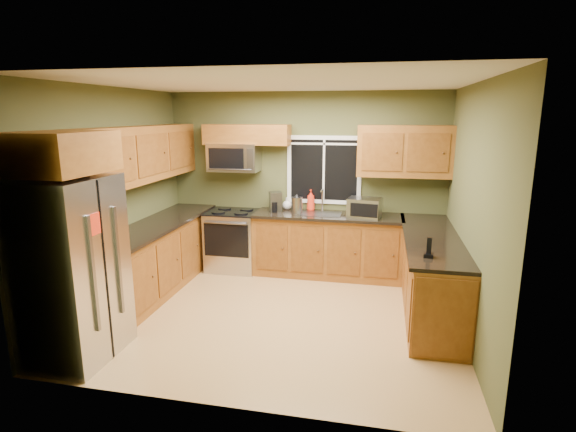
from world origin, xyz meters
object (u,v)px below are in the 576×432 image
at_px(microwave, 234,157).
at_px(cordless_phone, 429,251).
at_px(soap_bottle_a, 311,200).
at_px(toaster_oven, 364,208).
at_px(coffee_maker, 275,202).
at_px(kettle, 297,204).
at_px(soap_bottle_c, 287,204).
at_px(range, 233,240).
at_px(refrigerator, 72,270).
at_px(paper_towel_roll, 369,207).

relative_size(microwave, cordless_phone, 3.61).
relative_size(microwave, soap_bottle_a, 2.39).
relative_size(toaster_oven, coffee_maker, 1.69).
bearing_deg(kettle, soap_bottle_a, 54.75).
bearing_deg(toaster_oven, cordless_phone, -66.80).
distance_m(microwave, soap_bottle_a, 1.33).
relative_size(soap_bottle_c, cordless_phone, 0.86).
bearing_deg(coffee_maker, range, -174.35).
bearing_deg(range, soap_bottle_a, 11.14).
distance_m(range, coffee_maker, 0.90).
bearing_deg(microwave, coffee_maker, -6.18).
relative_size(range, cordless_phone, 4.45).
distance_m(soap_bottle_a, soap_bottle_c, 0.38).
distance_m(coffee_maker, soap_bottle_c, 0.22).
height_order(soap_bottle_c, cordless_phone, cordless_phone).
bearing_deg(range, kettle, -0.58).
xyz_separation_m(refrigerator, soap_bottle_c, (1.49, 3.00, 0.13)).
bearing_deg(paper_towel_roll, coffee_maker, 178.13).
relative_size(coffee_maker, soap_bottle_a, 0.92).
distance_m(coffee_maker, cordless_phone, 2.76).
height_order(range, soap_bottle_a, soap_bottle_a).
xyz_separation_m(paper_towel_roll, cordless_phone, (0.67, -1.80, -0.07)).
height_order(refrigerator, soap_bottle_c, refrigerator).
bearing_deg(range, microwave, 90.02).
relative_size(kettle, soap_bottle_c, 1.61).
distance_m(kettle, cordless_phone, 2.46).
bearing_deg(paper_towel_roll, toaster_oven, -116.71).
height_order(kettle, soap_bottle_c, kettle).
distance_m(microwave, coffee_maker, 0.93).
bearing_deg(soap_bottle_a, kettle, -125.25).
relative_size(coffee_maker, paper_towel_roll, 1.03).
xyz_separation_m(microwave, soap_bottle_c, (0.80, 0.09, -0.70)).
distance_m(coffee_maker, soap_bottle_a, 0.54).
distance_m(range, microwave, 1.27).
xyz_separation_m(toaster_oven, kettle, (-0.99, 0.08, -0.00)).
xyz_separation_m(kettle, paper_towel_roll, (1.04, 0.03, -0.01)).
height_order(microwave, soap_bottle_c, microwave).
distance_m(toaster_oven, soap_bottle_a, 0.88).
relative_size(soap_bottle_a, cordless_phone, 1.51).
distance_m(microwave, soap_bottle_c, 1.07).
relative_size(toaster_oven, soap_bottle_a, 1.55).
xyz_separation_m(coffee_maker, soap_bottle_c, (0.14, 0.17, -0.05)).
bearing_deg(refrigerator, coffee_maker, 64.61).
xyz_separation_m(refrigerator, microwave, (0.69, 2.91, 0.83)).
distance_m(soap_bottle_c, cordless_phone, 2.77).
height_order(kettle, paper_towel_roll, kettle).
xyz_separation_m(range, coffee_maker, (0.66, 0.06, 0.61)).
bearing_deg(range, cordless_phone, -33.31).
height_order(toaster_oven, soap_bottle_a, soap_bottle_a).
height_order(microwave, cordless_phone, microwave).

